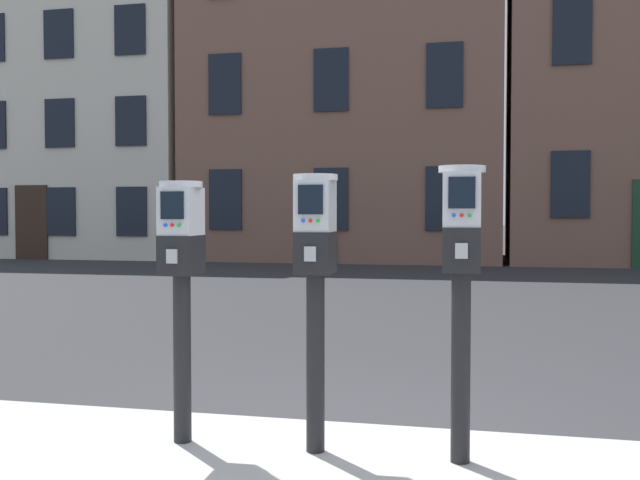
{
  "coord_description": "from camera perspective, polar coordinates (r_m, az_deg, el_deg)",
  "views": [
    {
      "loc": [
        0.52,
        -3.81,
        1.31
      ],
      "look_at": [
        -0.29,
        -0.22,
        1.17
      ],
      "focal_mm": 41.45,
      "sensor_mm": 36.0,
      "label": 1
    }
  ],
  "objects": [
    {
      "name": "ground_plane",
      "position": [
        4.06,
        4.97,
        -16.71
      ],
      "size": [
        160.0,
        160.0,
        0.0
      ],
      "primitive_type": "plane",
      "color": "#28282B"
    },
    {
      "name": "townhouse_cream_stone",
      "position": [
        25.19,
        -18.05,
        10.26
      ],
      "size": [
        8.64,
        5.84,
        9.86
      ],
      "color": "beige",
      "rests_on": "ground_plane"
    },
    {
      "name": "parking_meter_near_kerb",
      "position": [
        3.8,
        -10.64,
        -1.75
      ],
      "size": [
        0.22,
        0.26,
        1.33
      ],
      "rotation": [
        0.0,
        0.0,
        -1.54
      ],
      "color": "black",
      "rests_on": "sidewalk_slab"
    },
    {
      "name": "parking_meter_end_of_row",
      "position": [
        3.49,
        10.86,
        -1.43
      ],
      "size": [
        0.22,
        0.26,
        1.39
      ],
      "rotation": [
        0.0,
        0.0,
        -1.54
      ],
      "color": "black",
      "rests_on": "sidewalk_slab"
    },
    {
      "name": "townhouse_green_painted",
      "position": [
        21.8,
        2.32,
        10.68
      ],
      "size": [
        8.6,
        5.39,
        9.12
      ],
      "color": "brown",
      "rests_on": "ground_plane"
    },
    {
      "name": "parking_meter_twin_adjacent",
      "position": [
        3.58,
        -0.36,
        -1.64
      ],
      "size": [
        0.22,
        0.26,
        1.35
      ],
      "rotation": [
        0.0,
        0.0,
        -1.54
      ],
      "color": "black",
      "rests_on": "sidewalk_slab"
    }
  ]
}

